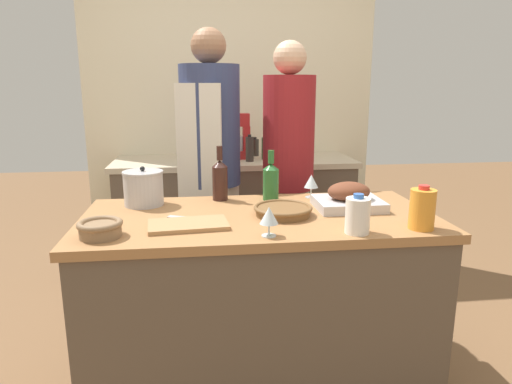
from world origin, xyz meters
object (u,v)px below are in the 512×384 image
object	(u,v)px
condiment_bottle_tall	(265,148)
knife_chef	(195,219)
wicker_basket	(283,210)
condiment_bottle_short	(250,149)
milk_jug	(358,215)
roasting_pan	(348,198)
condiment_bottle_extra	(255,147)
wine_bottle_dark	(271,180)
person_cook_guest	(288,167)
person_cook_aproned	(211,163)
cutting_board	(188,225)
wine_glass_left	(311,182)
mixing_bowl	(100,228)
wine_bottle_green	(220,179)
stand_mixer	(238,140)
juice_jug	(422,209)
wine_glass_right	(270,216)
stock_pot	(144,188)

from	to	relation	value
condiment_bottle_tall	knife_chef	bearing A→B (deg)	-109.74
wicker_basket	condiment_bottle_tall	distance (m)	1.44
condiment_bottle_short	milk_jug	bearing A→B (deg)	-81.21
roasting_pan	condiment_bottle_short	bearing A→B (deg)	104.82
roasting_pan	condiment_bottle_extra	world-z (taller)	condiment_bottle_extra
wine_bottle_dark	roasting_pan	bearing A→B (deg)	-31.54
condiment_bottle_short	person_cook_guest	xyz separation A→B (m)	(0.18, -0.57, -0.04)
knife_chef	wicker_basket	bearing A→B (deg)	2.95
person_cook_aproned	knife_chef	bearing A→B (deg)	-71.56
cutting_board	wine_glass_left	distance (m)	0.76
condiment_bottle_extra	cutting_board	bearing A→B (deg)	-105.75
mixing_bowl	wine_bottle_green	xyz separation A→B (m)	(0.49, 0.53, 0.07)
cutting_board	stand_mixer	xyz separation A→B (m)	(0.35, 1.62, 0.16)
juice_jug	person_cook_guest	size ratio (longest dim) A/B	0.11
roasting_pan	person_cook_aproned	size ratio (longest dim) A/B	0.18
roasting_pan	condiment_bottle_tall	xyz separation A→B (m)	(-0.21, 1.35, 0.06)
roasting_pan	mixing_bowl	world-z (taller)	roasting_pan
juice_jug	stand_mixer	size ratio (longest dim) A/B	0.54
wicker_basket	person_cook_guest	distance (m)	0.80
roasting_pan	condiment_bottle_extra	distance (m)	1.56
wine_bottle_dark	condiment_bottle_tall	distance (m)	1.14
wine_bottle_green	person_cook_guest	xyz separation A→B (m)	(0.44, 0.46, -0.03)
roasting_pan	cutting_board	size ratio (longest dim) A/B	0.91
juice_jug	condiment_bottle_extra	xyz separation A→B (m)	(-0.46, 1.88, 0.00)
wine_bottle_green	wine_glass_left	bearing A→B (deg)	-1.31
roasting_pan	wine_bottle_dark	size ratio (longest dim) A/B	1.22
condiment_bottle_extra	person_cook_guest	bearing A→B (deg)	-82.78
wine_glass_left	person_cook_aproned	xyz separation A→B (m)	(-0.51, 0.50, 0.02)
roasting_pan	stand_mixer	size ratio (longest dim) A/B	0.92
roasting_pan	person_cook_aproned	world-z (taller)	person_cook_aproned
wine_bottle_dark	condiment_bottle_extra	bearing A→B (deg)	86.63
wine_bottle_green	condiment_bottle_short	size ratio (longest dim) A/B	1.40
juice_jug	wine_glass_right	size ratio (longest dim) A/B	1.54
wine_bottle_dark	cutting_board	bearing A→B (deg)	-135.11
mixing_bowl	wine_glass_left	bearing A→B (deg)	28.22
wicker_basket	juice_jug	world-z (taller)	juice_jug
condiment_bottle_short	knife_chef	bearing A→B (deg)	-105.98
wicker_basket	wine_glass_right	world-z (taller)	wine_glass_right
knife_chef	roasting_pan	bearing A→B (deg)	7.95
condiment_bottle_short	cutting_board	bearing A→B (deg)	-105.89
wine_glass_right	stock_pot	bearing A→B (deg)	134.95
wine_bottle_green	condiment_bottle_extra	distance (m)	1.34
milk_jug	knife_chef	xyz separation A→B (m)	(-0.65, 0.26, -0.07)
condiment_bottle_short	person_cook_aproned	world-z (taller)	person_cook_aproned
person_cook_aproned	mixing_bowl	bearing A→B (deg)	-89.19
mixing_bowl	juice_jug	world-z (taller)	juice_jug
roasting_pan	stock_pot	distance (m)	1.00
wine_bottle_green	stock_pot	bearing A→B (deg)	-171.54
juice_jug	condiment_bottle_extra	bearing A→B (deg)	103.79
condiment_bottle_tall	person_cook_aproned	distance (m)	0.75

